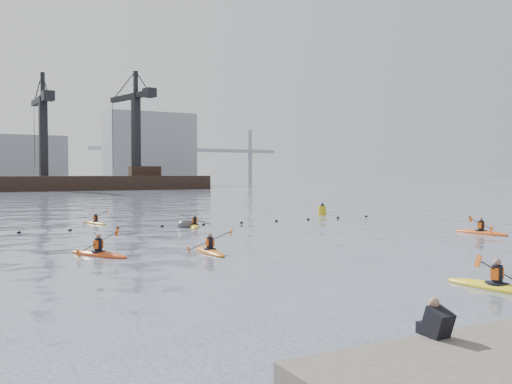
% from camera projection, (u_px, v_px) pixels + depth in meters
% --- Properties ---
extents(ground, '(400.00, 400.00, 0.00)m').
position_uv_depth(ground, '(425.00, 283.00, 18.22)').
color(ground, '#363F4E').
rests_on(ground, ground).
extents(float_line, '(33.24, 0.73, 0.24)m').
position_uv_depth(float_line, '(182.00, 225.00, 37.94)').
color(float_line, black).
rests_on(float_line, ground).
extents(barge_pier, '(72.00, 19.30, 29.50)m').
position_uv_depth(barge_pier, '(43.00, 182.00, 115.43)').
color(barge_pier, black).
rests_on(barge_pier, ground).
extents(skyline, '(141.00, 28.00, 22.00)m').
position_uv_depth(skyline, '(35.00, 153.00, 151.97)').
color(skyline, gray).
rests_on(skyline, ground).
extents(kayaker_0, '(2.27, 3.32, 1.22)m').
position_uv_depth(kayaker_0, '(210.00, 251.00, 25.08)').
color(kayaker_0, '#C56212').
rests_on(kayaker_0, ground).
extents(kayaker_1, '(2.42, 3.58, 1.33)m').
position_uv_depth(kayaker_1, '(497.00, 286.00, 17.19)').
color(kayaker_1, yellow).
rests_on(kayaker_1, ground).
extents(kayaker_2, '(2.39, 3.38, 1.26)m').
position_uv_depth(kayaker_2, '(98.00, 253.00, 24.23)').
color(kayaker_2, '#C73F12').
rests_on(kayaker_2, ground).
extents(kayaker_3, '(2.00, 3.08, 1.12)m').
position_uv_depth(kayaker_3, '(195.00, 226.00, 37.06)').
color(kayaker_3, yellow).
rests_on(kayaker_3, ground).
extents(kayaker_4, '(2.43, 3.60, 1.30)m').
position_uv_depth(kayaker_4, '(481.00, 232.00, 33.04)').
color(kayaker_4, '#D14C13').
rests_on(kayaker_4, ground).
extents(kayaker_5, '(1.95, 2.91, 1.12)m').
position_uv_depth(kayaker_5, '(96.00, 222.00, 39.58)').
color(kayaker_5, gold).
rests_on(kayaker_5, ground).
extents(mooring_buoy, '(2.41, 2.27, 1.39)m').
position_uv_depth(mooring_buoy, '(188.00, 227.00, 37.39)').
color(mooring_buoy, '#3E4144').
rests_on(mooring_buoy, ground).
extents(nav_buoy, '(0.71, 0.71, 1.29)m').
position_uv_depth(nav_buoy, '(322.00, 210.00, 48.05)').
color(nav_buoy, gold).
rests_on(nav_buoy, ground).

